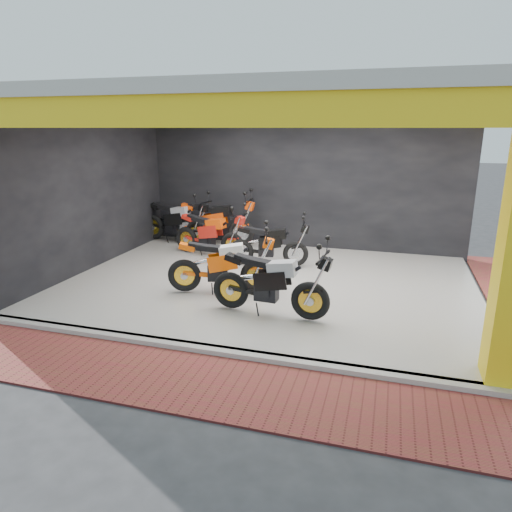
# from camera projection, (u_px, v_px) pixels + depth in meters

# --- Properties ---
(ground) EXTENTS (80.00, 80.00, 0.00)m
(ground) POSITION_uv_depth(u_px,v_px,m) (237.00, 325.00, 7.42)
(ground) COLOR #2D2D30
(ground) RESTS_ON ground
(showroom_floor) EXTENTS (8.00, 6.00, 0.10)m
(showroom_floor) POSITION_uv_depth(u_px,v_px,m) (269.00, 284.00, 9.26)
(showroom_floor) COLOR silver
(showroom_floor) RESTS_ON ground
(showroom_ceiling) EXTENTS (8.40, 6.40, 0.20)m
(showroom_ceiling) POSITION_uv_depth(u_px,v_px,m) (271.00, 99.00, 8.29)
(showroom_ceiling) COLOR beige
(showroom_ceiling) RESTS_ON corner_column
(back_wall) EXTENTS (8.20, 0.20, 3.50)m
(back_wall) POSITION_uv_depth(u_px,v_px,m) (301.00, 182.00, 11.65)
(back_wall) COLOR black
(back_wall) RESTS_ON ground
(left_wall) EXTENTS (0.20, 6.20, 3.50)m
(left_wall) POSITION_uv_depth(u_px,v_px,m) (88.00, 192.00, 9.92)
(left_wall) COLOR black
(left_wall) RESTS_ON ground
(header_beam_front) EXTENTS (8.40, 0.30, 0.40)m
(header_beam_front) POSITION_uv_depth(u_px,v_px,m) (208.00, 111.00, 5.61)
(header_beam_front) COLOR yellow
(header_beam_front) RESTS_ON corner_column
(floor_kerb) EXTENTS (8.00, 0.20, 0.10)m
(floor_kerb) POSITION_uv_depth(u_px,v_px,m) (214.00, 351.00, 6.47)
(floor_kerb) COLOR silver
(floor_kerb) RESTS_ON ground
(paver_front) EXTENTS (9.00, 1.40, 0.03)m
(paver_front) POSITION_uv_depth(u_px,v_px,m) (191.00, 381.00, 5.76)
(paver_front) COLOR maroon
(paver_front) RESTS_ON ground
(moto_hero) EXTENTS (2.22, 1.31, 1.28)m
(moto_hero) POSITION_uv_depth(u_px,v_px,m) (257.00, 260.00, 8.42)
(moto_hero) COLOR #F2580A
(moto_hero) RESTS_ON showroom_floor
(moto_row_a) EXTENTS (2.20, 0.96, 1.31)m
(moto_row_a) POSITION_uv_depth(u_px,v_px,m) (311.00, 282.00, 7.17)
(moto_row_a) COLOR black
(moto_row_a) RESTS_ON showroom_floor
(moto_row_b) EXTENTS (1.97, 0.96, 1.16)m
(moto_row_b) POSITION_uv_depth(u_px,v_px,m) (296.00, 242.00, 10.04)
(moto_row_b) COLOR black
(moto_row_b) RESTS_ON showroom_floor
(moto_row_c) EXTENTS (2.18, 1.18, 1.26)m
(moto_row_c) POSITION_uv_depth(u_px,v_px,m) (232.00, 233.00, 10.63)
(moto_row_c) COLOR red
(moto_row_c) RESTS_ON showroom_floor
(moto_row_d) EXTENTS (2.39, 1.00, 1.44)m
(moto_row_d) POSITION_uv_depth(u_px,v_px,m) (241.00, 220.00, 11.75)
(moto_row_d) COLOR #E34209
(moto_row_d) RESTS_ON showroom_floor
(moto_row_e) EXTENTS (2.36, 1.27, 1.37)m
(moto_row_e) POSITION_uv_depth(u_px,v_px,m) (196.00, 220.00, 11.84)
(moto_row_e) COLOR black
(moto_row_e) RESTS_ON showroom_floor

